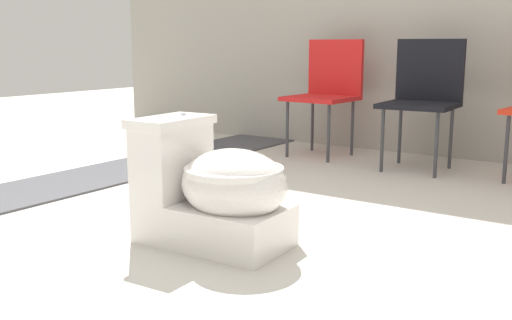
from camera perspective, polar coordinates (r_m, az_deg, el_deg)
The scene contains 5 objects.
ground_plane at distance 2.49m, azimuth -3.06°, elevation -7.74°, with size 14.00×14.00×0.00m, color beige.
gravel_strip at distance 3.78m, azimuth -15.17°, elevation -1.55°, with size 0.56×8.00×0.01m, color #4C4C51.
toilet at distance 2.41m, azimuth -4.00°, elevation -2.98°, with size 0.65×0.41×0.52m.
folding_chair_left at distance 4.40m, azimuth 6.87°, elevation 7.13°, with size 0.46×0.46×0.83m.
folding_chair_middle at distance 4.03m, azimuth 15.72°, elevation 6.46°, with size 0.46×0.46×0.83m.
Camera 1 is at (1.45, -1.86, 0.80)m, focal length 42.00 mm.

